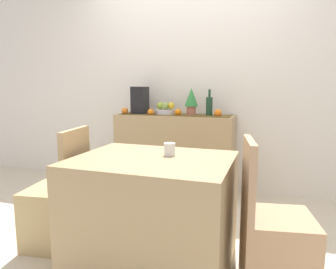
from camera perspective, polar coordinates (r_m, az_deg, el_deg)
name	(u,v)px	position (r m, az deg, el deg)	size (l,w,h in m)	color
ground_plane	(157,227)	(2.80, -2.11, -16.75)	(6.40, 6.40, 0.02)	beige
room_wall_rear	(192,74)	(3.65, 4.51, 11.18)	(6.40, 0.06, 2.70)	silver
sideboard_console	(175,154)	(3.52, 1.22, -3.57)	(1.33, 0.42, 0.89)	tan
table_runner	(175,115)	(3.45, 1.25, 3.69)	(1.25, 0.32, 0.01)	brown
fruit_bowl	(165,112)	(3.48, -0.49, 4.25)	(0.22, 0.22, 0.06)	silver
apple_upper	(166,106)	(3.54, -0.34, 5.34)	(0.07, 0.07, 0.07)	#909F3A
apple_right	(165,106)	(3.44, -0.61, 5.29)	(0.08, 0.08, 0.08)	#82A344
apple_left	(160,106)	(3.50, -1.43, 5.37)	(0.08, 0.08, 0.08)	#92B136
apple_front	(171,106)	(3.48, 0.57, 5.35)	(0.08, 0.08, 0.08)	gold
wine_bottle	(209,106)	(3.35, 7.65, 5.27)	(0.07, 0.07, 0.28)	#1B3C27
coffee_maker	(140,100)	(3.59, -5.21, 6.31)	(0.16, 0.18, 0.31)	black
potted_plant	(191,100)	(3.39, 4.35, 6.43)	(0.15, 0.15, 0.30)	#AA644F
orange_loose_end	(151,112)	(3.43, -3.22, 4.20)	(0.07, 0.07, 0.07)	orange
orange_loose_near_bowl	(178,112)	(3.37, 1.87, 4.15)	(0.07, 0.07, 0.07)	orange
orange_loose_mid	(125,111)	(3.58, -8.01, 4.35)	(0.08, 0.08, 0.08)	orange
orange_loose_far	(218,113)	(3.29, 9.23, 3.97)	(0.08, 0.08, 0.08)	orange
dining_table	(153,212)	(2.13, -2.81, -14.10)	(1.02, 0.80, 0.74)	#9F865D
coffee_cup	(170,149)	(2.07, 0.28, -2.75)	(0.08, 0.08, 0.09)	silver
chair_near_window	(58,211)	(2.54, -19.71, -13.27)	(0.45, 0.45, 0.90)	tan
chair_by_corner	(274,245)	(2.04, 19.06, -18.84)	(0.46, 0.46, 0.90)	tan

